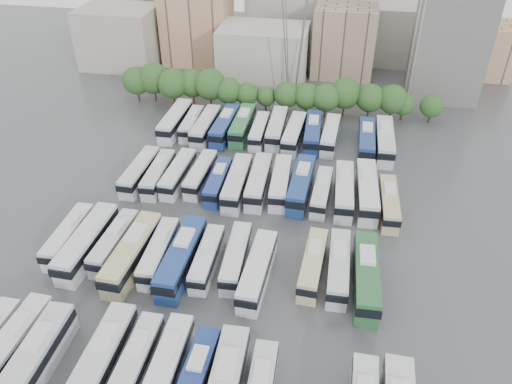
% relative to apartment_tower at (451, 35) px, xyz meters
% --- Properties ---
extents(ground, '(220.00, 220.00, 0.00)m').
position_rel_apartment_tower_xyz_m(ground, '(-34.00, -58.00, -13.00)').
color(ground, '#424447').
rests_on(ground, ground).
extents(tree_line, '(65.90, 7.91, 8.33)m').
position_rel_apartment_tower_xyz_m(tree_line, '(-37.57, -15.87, -8.54)').
color(tree_line, black).
rests_on(tree_line, ground).
extents(city_buildings, '(102.00, 35.00, 20.00)m').
position_rel_apartment_tower_xyz_m(city_buildings, '(-41.46, 13.86, -5.13)').
color(city_buildings, '#9E998E').
rests_on(city_buildings, ground).
extents(apartment_tower, '(14.00, 14.00, 26.00)m').
position_rel_apartment_tower_xyz_m(apartment_tower, '(0.00, 0.00, 0.00)').
color(apartment_tower, silver).
rests_on(apartment_tower, ground).
extents(electricity_pylon, '(9.00, 6.91, 33.83)m').
position_rel_apartment_tower_xyz_m(electricity_pylon, '(-32.00, -8.00, 5.66)').
color(electricity_pylon, slate).
rests_on(electricity_pylon, ground).
extents(bus_r0_s1, '(3.12, 12.61, 3.93)m').
position_rel_apartment_tower_xyz_m(bus_r0_s1, '(-52.31, -81.32, -11.07)').
color(bus_r0_s1, silver).
rests_on(bus_r0_s1, ground).
extents(bus_r0_s2, '(3.18, 13.49, 4.22)m').
position_rel_apartment_tower_xyz_m(bus_r0_s2, '(-48.90, -82.73, -10.93)').
color(bus_r0_s2, silver).
rests_on(bus_r0_s2, ground).
extents(bus_r0_s4, '(2.99, 13.39, 4.19)m').
position_rel_apartment_tower_xyz_m(bus_r0_s4, '(-42.21, -81.50, -10.94)').
color(bus_r0_s4, silver).
rests_on(bus_r0_s4, ground).
extents(bus_r0_s5, '(2.56, 11.51, 3.61)m').
position_rel_apartment_tower_xyz_m(bus_r0_s5, '(-38.80, -80.87, -11.23)').
color(bus_r0_s5, silver).
rests_on(bus_r0_s5, ground).
extents(bus_r0_s6, '(2.77, 12.01, 3.76)m').
position_rel_apartment_tower_xyz_m(bus_r0_s6, '(-35.45, -80.80, -11.15)').
color(bus_r0_s6, silver).
rests_on(bus_r0_s6, ground).
extents(bus_r0_s7, '(2.75, 11.36, 3.55)m').
position_rel_apartment_tower_xyz_m(bus_r0_s7, '(-32.29, -81.51, -11.26)').
color(bus_r0_s7, navy).
rests_on(bus_r0_s7, ground).
extents(bus_r1_s0, '(2.68, 11.55, 3.61)m').
position_rel_apartment_tower_xyz_m(bus_r1_s0, '(-55.45, -63.17, -11.23)').
color(bus_r1_s0, silver).
rests_on(bus_r1_s0, ground).
extents(bus_r1_s1, '(3.19, 13.67, 4.27)m').
position_rel_apartment_tower_xyz_m(bus_r1_s1, '(-52.12, -64.31, -10.90)').
color(bus_r1_s1, silver).
rests_on(bus_r1_s1, ground).
extents(bus_r1_s2, '(2.85, 11.51, 3.59)m').
position_rel_apartment_tower_xyz_m(bus_r1_s2, '(-48.81, -63.26, -11.24)').
color(bus_r1_s2, silver).
rests_on(bus_r1_s2, ground).
extents(bus_r1_s3, '(3.45, 13.79, 4.30)m').
position_rel_apartment_tower_xyz_m(bus_r1_s3, '(-45.43, -65.22, -10.89)').
color(bus_r1_s3, '#C6B888').
rests_on(bus_r1_s3, ground).
extents(bus_r1_s4, '(2.92, 11.62, 3.62)m').
position_rel_apartment_tower_xyz_m(bus_r1_s4, '(-42.22, -64.13, -11.22)').
color(bus_r1_s4, silver).
rests_on(bus_r1_s4, ground).
extents(bus_r1_s5, '(3.15, 13.58, 4.25)m').
position_rel_apartment_tower_xyz_m(bus_r1_s5, '(-38.94, -64.81, -10.92)').
color(bus_r1_s5, navy).
rests_on(bus_r1_s5, ground).
extents(bus_r1_s6, '(2.55, 10.92, 3.41)m').
position_rel_apartment_tower_xyz_m(bus_r1_s6, '(-35.84, -63.98, -11.32)').
color(bus_r1_s6, silver).
rests_on(bus_r1_s6, ground).
extents(bus_r1_s7, '(2.97, 11.50, 3.58)m').
position_rel_apartment_tower_xyz_m(bus_r1_s7, '(-32.19, -63.18, -11.24)').
color(bus_r1_s7, silver).
rests_on(bus_r1_s7, ground).
extents(bus_r1_s8, '(3.20, 12.62, 3.93)m').
position_rel_apartment_tower_xyz_m(bus_r1_s8, '(-28.99, -65.24, -11.07)').
color(bus_r1_s8, silver).
rests_on(bus_r1_s8, ground).
extents(bus_r1_s10, '(3.06, 11.52, 3.58)m').
position_rel_apartment_tower_xyz_m(bus_r1_s10, '(-22.34, -62.61, -11.24)').
color(bus_r1_s10, '#CABA8B').
rests_on(bus_r1_s10, ground).
extents(bus_r1_s11, '(2.74, 11.96, 3.74)m').
position_rel_apartment_tower_xyz_m(bus_r1_s11, '(-19.13, -62.69, -11.16)').
color(bus_r1_s11, silver).
rests_on(bus_r1_s11, ground).
extents(bus_r1_s12, '(3.34, 13.45, 4.19)m').
position_rel_apartment_tower_xyz_m(bus_r1_s12, '(-15.74, -63.82, -10.94)').
color(bus_r1_s12, '#2A6235').
rests_on(bus_r1_s12, ground).
extents(bus_r2_s1, '(2.90, 12.12, 3.78)m').
position_rel_apartment_tower_xyz_m(bus_r2_s1, '(-51.98, -46.06, -11.14)').
color(bus_r2_s1, silver).
rests_on(bus_r2_s1, ground).
extents(bus_r2_s2, '(2.80, 11.53, 3.60)m').
position_rel_apartment_tower_xyz_m(bus_r2_s2, '(-48.85, -46.06, -11.23)').
color(bus_r2_s2, silver).
rests_on(bus_r2_s2, ground).
extents(bus_r2_s3, '(2.91, 11.78, 3.67)m').
position_rel_apartment_tower_xyz_m(bus_r2_s3, '(-45.74, -45.39, -11.20)').
color(bus_r2_s3, silver).
rests_on(bus_r2_s3, ground).
extents(bus_r2_s4, '(2.87, 11.46, 3.57)m').
position_rel_apartment_tower_xyz_m(bus_r2_s4, '(-42.13, -44.76, -11.25)').
color(bus_r2_s4, silver).
rests_on(bus_r2_s4, ground).
extents(bus_r2_s5, '(2.53, 11.08, 3.47)m').
position_rel_apartment_tower_xyz_m(bus_r2_s5, '(-38.83, -46.34, -11.30)').
color(bus_r2_s5, navy).
rests_on(bus_r2_s5, ground).
extents(bus_r2_s6, '(3.14, 12.96, 4.05)m').
position_rel_apartment_tower_xyz_m(bus_r2_s6, '(-35.73, -46.48, -11.01)').
color(bus_r2_s6, silver).
rests_on(bus_r2_s6, ground).
extents(bus_r2_s7, '(3.14, 12.77, 3.98)m').
position_rel_apartment_tower_xyz_m(bus_r2_s7, '(-32.49, -45.39, -11.05)').
color(bus_r2_s7, silver).
rests_on(bus_r2_s7, ground).
extents(bus_r2_s8, '(3.27, 12.38, 3.85)m').
position_rel_apartment_tower_xyz_m(bus_r2_s8, '(-29.08, -44.95, -11.11)').
color(bus_r2_s8, silver).
rests_on(bus_r2_s8, ground).
extents(bus_r2_s9, '(3.37, 13.28, 4.13)m').
position_rel_apartment_tower_xyz_m(bus_r2_s9, '(-25.80, -45.16, -10.97)').
color(bus_r2_s9, navy).
rests_on(bus_r2_s9, ground).
extents(bus_r2_s10, '(2.86, 11.05, 3.44)m').
position_rel_apartment_tower_xyz_m(bus_r2_s10, '(-22.52, -46.16, -11.31)').
color(bus_r2_s10, silver).
rests_on(bus_r2_s10, ground).
extents(bus_r2_s11, '(3.22, 12.84, 4.00)m').
position_rel_apartment_tower_xyz_m(bus_r2_s11, '(-19.18, -45.54, -11.04)').
color(bus_r2_s11, silver).
rests_on(bus_r2_s11, ground).
extents(bus_r2_s12, '(3.64, 13.78, 4.28)m').
position_rel_apartment_tower_xyz_m(bus_r2_s12, '(-15.74, -45.21, -10.90)').
color(bus_r2_s12, silver).
rests_on(bus_r2_s12, ground).
extents(bus_r2_s13, '(2.87, 11.58, 3.61)m').
position_rel_apartment_tower_xyz_m(bus_r2_s13, '(-12.47, -47.33, -11.23)').
color(bus_r2_s13, '#C6B388').
rests_on(bus_r2_s13, ground).
extents(bus_r3_s1, '(3.03, 13.42, 4.20)m').
position_rel_apartment_tower_xyz_m(bus_r3_s1, '(-52.02, -27.73, -10.94)').
color(bus_r3_s1, silver).
rests_on(bus_r3_s1, ground).
extents(bus_r3_s2, '(2.75, 11.09, 3.46)m').
position_rel_apartment_tower_xyz_m(bus_r3_s2, '(-48.79, -27.58, -11.30)').
color(bus_r3_s2, silver).
rests_on(bus_r3_s2, ground).
extents(bus_r3_s3, '(3.02, 12.84, 4.02)m').
position_rel_apartment_tower_xyz_m(bus_r3_s3, '(-45.70, -28.74, -11.03)').
color(bus_r3_s3, silver).
rests_on(bus_r3_s3, ground).
extents(bus_r3_s4, '(3.23, 13.13, 4.10)m').
position_rel_apartment_tower_xyz_m(bus_r3_s4, '(-42.16, -27.97, -10.99)').
color(bus_r3_s4, navy).
rests_on(bus_r3_s4, ground).
extents(bus_r3_s5, '(2.85, 13.00, 4.08)m').
position_rel_apartment_tower_xyz_m(bus_r3_s5, '(-38.97, -27.06, -11.00)').
color(bus_r3_s5, '#2F6E42').
rests_on(bus_r3_s5, ground).
extents(bus_r3_s6, '(2.63, 11.19, 3.50)m').
position_rel_apartment_tower_xyz_m(bus_r3_s6, '(-35.54, -28.15, -11.28)').
color(bus_r3_s6, silver).
rests_on(bus_r3_s6, ground).
extents(bus_r3_s7, '(3.05, 12.87, 4.02)m').
position_rel_apartment_tower_xyz_m(bus_r3_s7, '(-32.42, -26.94, -11.03)').
color(bus_r3_s7, silver).
rests_on(bus_r3_s7, ground).
extents(bus_r3_s8, '(3.38, 12.70, 3.95)m').
position_rel_apartment_tower_xyz_m(bus_r3_s8, '(-28.99, -28.45, -11.06)').
color(bus_r3_s8, silver).
rests_on(bus_r3_s8, ground).
extents(bus_r3_s9, '(3.25, 12.86, 4.00)m').
position_rel_apartment_tower_xyz_m(bus_r3_s9, '(-25.63, -27.53, -11.03)').
color(bus_r3_s9, navy).
rests_on(bus_r3_s9, ground).
extents(bus_r3_s10, '(3.15, 12.12, 3.77)m').
position_rel_apartment_tower_xyz_m(bus_r3_s10, '(-22.37, -27.59, -11.15)').
color(bus_r3_s10, silver).
rests_on(bus_r3_s10, ground).
extents(bus_r3_s12, '(2.84, 12.86, 4.03)m').
position_rel_apartment_tower_xyz_m(bus_r3_s12, '(-15.86, -28.70, -11.02)').
color(bus_r3_s12, navy).
rests_on(bus_r3_s12, ground).
extents(bus_r3_s13, '(3.13, 13.73, 4.30)m').
position_rel_apartment_tower_xyz_m(bus_r3_s13, '(-12.70, -28.49, -10.89)').
color(bus_r3_s13, silver).
rests_on(bus_r3_s13, ground).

